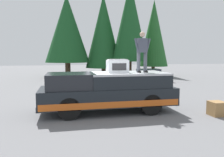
# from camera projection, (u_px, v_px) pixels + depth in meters

# --- Properties ---
(ground_plane) EXTENTS (90.00, 90.00, 0.00)m
(ground_plane) POSITION_uv_depth(u_px,v_px,m) (103.00, 111.00, 9.50)
(ground_plane) COLOR slate
(pickup_truck) EXTENTS (2.01, 5.54, 1.65)m
(pickup_truck) POSITION_uv_depth(u_px,v_px,m) (108.00, 91.00, 9.31)
(pickup_truck) COLOR black
(pickup_truck) RESTS_ON ground
(compressor_unit) EXTENTS (0.65, 0.84, 0.56)m
(compressor_unit) POSITION_uv_depth(u_px,v_px,m) (117.00, 66.00, 9.24)
(compressor_unit) COLOR silver
(compressor_unit) RESTS_ON pickup_truck
(person_on_truck_bed) EXTENTS (0.29, 0.72, 1.69)m
(person_on_truck_bed) POSITION_uv_depth(u_px,v_px,m) (142.00, 51.00, 9.27)
(person_on_truck_bed) COLOR #4C515B
(person_on_truck_bed) RESTS_ON pickup_truck
(parked_car_maroon) EXTENTS (1.64, 4.10, 1.16)m
(parked_car_maroon) POSITION_uv_depth(u_px,v_px,m) (148.00, 76.00, 19.72)
(parked_car_maroon) COLOR maroon
(parked_car_maroon) RESTS_ON ground
(wooden_crate) EXTENTS (0.56, 0.56, 0.56)m
(wooden_crate) POSITION_uv_depth(u_px,v_px,m) (217.00, 109.00, 8.78)
(wooden_crate) COLOR olive
(wooden_crate) RESTS_ON ground
(conifer_far_left) EXTENTS (3.34, 3.34, 8.69)m
(conifer_far_left) POSITION_uv_depth(u_px,v_px,m) (154.00, 33.00, 25.84)
(conifer_far_left) COLOR #4C3826
(conifer_far_left) RESTS_ON ground
(conifer_left) EXTENTS (3.76, 3.76, 10.13)m
(conifer_left) POSITION_uv_depth(u_px,v_px,m) (130.00, 21.00, 23.30)
(conifer_left) COLOR #4C3826
(conifer_left) RESTS_ON ground
(conifer_center_left) EXTENTS (3.94, 3.94, 8.91)m
(conifer_center_left) POSITION_uv_depth(u_px,v_px,m) (104.00, 31.00, 24.29)
(conifer_center_left) COLOR #4C3826
(conifer_center_left) RESTS_ON ground
(conifer_center_right) EXTENTS (4.70, 4.70, 8.70)m
(conifer_center_right) POSITION_uv_depth(u_px,v_px,m) (67.00, 29.00, 23.63)
(conifer_center_right) COLOR #4C3826
(conifer_center_right) RESTS_ON ground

